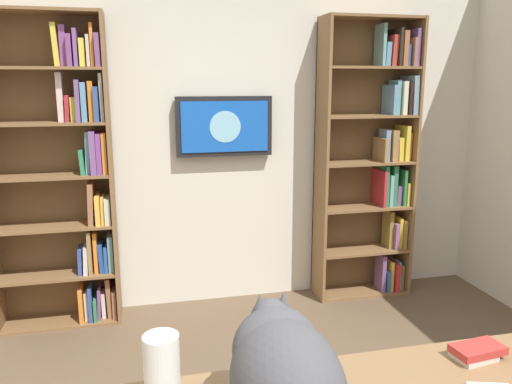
{
  "coord_description": "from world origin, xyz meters",
  "views": [
    {
      "loc": [
        0.58,
        1.62,
        1.73
      ],
      "look_at": [
        -0.06,
        -1.1,
        1.12
      ],
      "focal_mm": 35.48,
      "sensor_mm": 36.0,
      "label": 1
    }
  ],
  "objects_px": {
    "bookshelf_left": "(376,159)",
    "cat": "(283,373)",
    "bookshelf_right": "(66,174)",
    "paper_towel_roll": "(162,376)",
    "desk_book_stack": "(476,352)",
    "wall_mounted_tv": "(224,126)"
  },
  "relations": [
    {
      "from": "bookshelf_right",
      "to": "desk_book_stack",
      "type": "relative_size",
      "value": 10.7
    },
    {
      "from": "wall_mounted_tv",
      "to": "desk_book_stack",
      "type": "height_order",
      "value": "wall_mounted_tv"
    },
    {
      "from": "desk_book_stack",
      "to": "bookshelf_right",
      "type": "bearing_deg",
      "value": -52.67
    },
    {
      "from": "bookshelf_right",
      "to": "cat",
      "type": "relative_size",
      "value": 3.55
    },
    {
      "from": "bookshelf_right",
      "to": "paper_towel_roll",
      "type": "bearing_deg",
      "value": 103.21
    },
    {
      "from": "cat",
      "to": "desk_book_stack",
      "type": "height_order",
      "value": "cat"
    },
    {
      "from": "bookshelf_left",
      "to": "wall_mounted_tv",
      "type": "xyz_separation_m",
      "value": [
        1.21,
        -0.09,
        0.28
      ]
    },
    {
      "from": "bookshelf_left",
      "to": "cat",
      "type": "xyz_separation_m",
      "value": [
        1.48,
        2.43,
        -0.21
      ]
    },
    {
      "from": "bookshelf_right",
      "to": "cat",
      "type": "height_order",
      "value": "bookshelf_right"
    },
    {
      "from": "bookshelf_right",
      "to": "paper_towel_roll",
      "type": "relative_size",
      "value": 8.22
    },
    {
      "from": "bookshelf_right",
      "to": "desk_book_stack",
      "type": "height_order",
      "value": "bookshelf_right"
    },
    {
      "from": "paper_towel_roll",
      "to": "cat",
      "type": "bearing_deg",
      "value": 155.18
    },
    {
      "from": "bookshelf_left",
      "to": "paper_towel_roll",
      "type": "relative_size",
      "value": 8.3
    },
    {
      "from": "cat",
      "to": "paper_towel_roll",
      "type": "bearing_deg",
      "value": -24.82
    },
    {
      "from": "bookshelf_left",
      "to": "cat",
      "type": "relative_size",
      "value": 3.59
    },
    {
      "from": "bookshelf_left",
      "to": "wall_mounted_tv",
      "type": "relative_size",
      "value": 3.05
    },
    {
      "from": "bookshelf_right",
      "to": "wall_mounted_tv",
      "type": "relative_size",
      "value": 3.02
    },
    {
      "from": "bookshelf_left",
      "to": "bookshelf_right",
      "type": "bearing_deg",
      "value": 0.02
    },
    {
      "from": "bookshelf_left",
      "to": "cat",
      "type": "bearing_deg",
      "value": 58.68
    },
    {
      "from": "bookshelf_left",
      "to": "desk_book_stack",
      "type": "xyz_separation_m",
      "value": [
        0.66,
        2.21,
        -0.37
      ]
    },
    {
      "from": "desk_book_stack",
      "to": "cat",
      "type": "bearing_deg",
      "value": 15.27
    },
    {
      "from": "bookshelf_left",
      "to": "bookshelf_right",
      "type": "distance_m",
      "value": 2.35
    }
  ]
}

